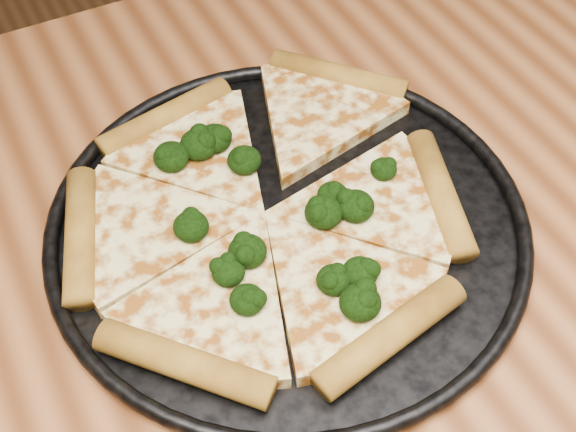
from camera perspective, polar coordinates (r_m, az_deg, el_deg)
name	(u,v)px	position (r m, az deg, el deg)	size (l,w,h in m)	color
pizza_pan	(288,223)	(0.59, 0.00, -0.52)	(0.37, 0.37, 0.02)	black
pizza	(268,208)	(0.59, -1.50, 0.56)	(0.34, 0.33, 0.02)	#FFEA9C
broccoli_florets	(271,212)	(0.58, -1.24, 0.33)	(0.18, 0.22, 0.02)	black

